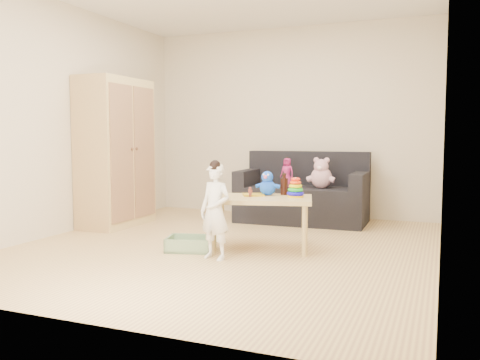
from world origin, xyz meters
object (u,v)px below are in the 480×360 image
at_px(play_table, 261,223).
at_px(toddler, 215,213).
at_px(wardrobe, 116,153).
at_px(sofa, 302,204).

bearing_deg(play_table, toddler, -115.37).
relative_size(wardrobe, sofa, 1.11).
distance_m(sofa, play_table, 1.69).
relative_size(wardrobe, toddler, 2.14).
distance_m(sofa, toddler, 2.22).
bearing_deg(sofa, wardrobe, -153.37).
height_order(sofa, play_table, play_table).
height_order(wardrobe, toddler, wardrobe).
relative_size(play_table, toddler, 1.16).
xyz_separation_m(wardrobe, play_table, (2.11, -0.61, -0.64)).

